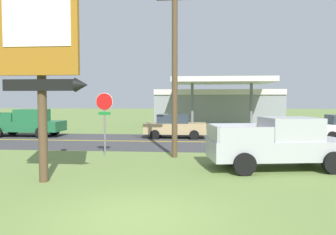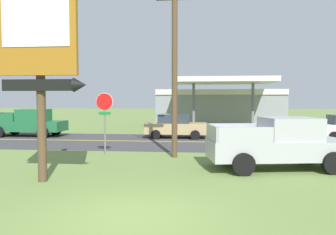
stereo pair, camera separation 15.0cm
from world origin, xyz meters
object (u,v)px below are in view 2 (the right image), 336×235
object	(u,v)px
motel_sign	(40,52)
gas_station	(219,107)
pickup_green_on_road	(29,123)
pickup_silver_parked_on_lawn	(279,144)
car_tan_mid_lane	(176,126)
utility_pole	(175,58)
stop_sign	(105,113)

from	to	relation	value
motel_sign	gas_station	xyz separation A→B (m)	(6.83, 22.73, -2.17)
motel_sign	pickup_green_on_road	distance (m)	14.65
pickup_silver_parked_on_lawn	car_tan_mid_lane	xyz separation A→B (m)	(-4.66, 9.49, -0.13)
utility_pole	car_tan_mid_lane	bearing A→B (deg)	93.90
pickup_green_on_road	utility_pole	bearing A→B (deg)	-33.66
pickup_silver_parked_on_lawn	utility_pole	bearing A→B (deg)	153.12
gas_station	stop_sign	bearing A→B (deg)	-109.40
pickup_green_on_road	car_tan_mid_lane	xyz separation A→B (m)	(10.59, 0.00, -0.13)
utility_pole	gas_station	size ratio (longest dim) A/B	0.70
stop_sign	motel_sign	bearing A→B (deg)	-96.50
stop_sign	pickup_green_on_road	distance (m)	10.83
pickup_green_on_road	pickup_silver_parked_on_lawn	bearing A→B (deg)	-31.90
stop_sign	gas_station	xyz separation A→B (m)	(6.27, 17.81, -0.08)
motel_sign	pickup_green_on_road	xyz separation A→B (m)	(-7.27, 12.31, -3.15)
car_tan_mid_lane	stop_sign	bearing A→B (deg)	-110.44
pickup_green_on_road	car_tan_mid_lane	distance (m)	10.59
motel_sign	utility_pole	distance (m)	6.25
stop_sign	car_tan_mid_lane	xyz separation A→B (m)	(2.76, 7.40, -1.20)
motel_sign	stop_sign	xyz separation A→B (m)	(0.56, 4.92, -2.09)
motel_sign	stop_sign	bearing A→B (deg)	83.50
motel_sign	utility_pole	world-z (taller)	utility_pole
utility_pole	stop_sign	bearing A→B (deg)	-179.79
motel_sign	stop_sign	size ratio (longest dim) A/B	2.12
car_tan_mid_lane	pickup_green_on_road	bearing A→B (deg)	-180.00
utility_pole	pickup_green_on_road	size ratio (longest dim) A/B	1.62
utility_pole	car_tan_mid_lane	xyz separation A→B (m)	(-0.50, 7.39, -3.68)
utility_pole	pickup_silver_parked_on_lawn	world-z (taller)	utility_pole
pickup_silver_parked_on_lawn	pickup_green_on_road	world-z (taller)	same
motel_sign	pickup_silver_parked_on_lawn	bearing A→B (deg)	19.47
pickup_green_on_road	motel_sign	bearing A→B (deg)	-59.43
gas_station	pickup_silver_parked_on_lawn	xyz separation A→B (m)	(1.15, -19.91, -0.98)
utility_pole	gas_station	xyz separation A→B (m)	(3.01, 17.80, -2.57)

